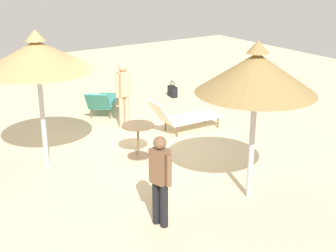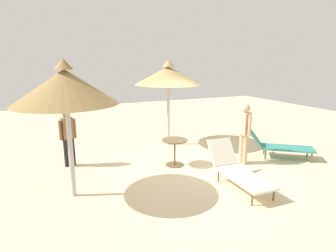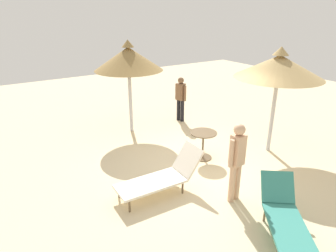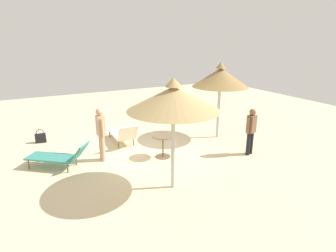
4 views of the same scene
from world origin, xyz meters
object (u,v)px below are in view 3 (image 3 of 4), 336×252
object	(u,v)px
side_table_round	(203,140)
parasol_umbrella_edge	(128,59)
parasol_umbrella_far_left	(279,67)
person_standing_near_left	(237,158)
lounge_chair_back	(286,218)
person_standing_far_right	(181,97)
lounge_chair_front	(163,176)

from	to	relation	value
side_table_round	parasol_umbrella_edge	bearing A→B (deg)	-74.92
parasol_umbrella_far_left	person_standing_near_left	size ratio (longest dim) A/B	1.68
parasol_umbrella_edge	parasol_umbrella_far_left	distance (m)	4.27
person_standing_near_left	parasol_umbrella_edge	bearing A→B (deg)	-88.91
lounge_chair_back	parasol_umbrella_far_left	bearing A→B (deg)	-136.05
person_standing_far_right	parasol_umbrella_far_left	bearing A→B (deg)	102.42
lounge_chair_front	lounge_chair_back	size ratio (longest dim) A/B	1.04
parasol_umbrella_edge	person_standing_near_left	distance (m)	4.77
parasol_umbrella_edge	side_table_round	bearing A→B (deg)	105.08
person_standing_near_left	person_standing_far_right	xyz separation A→B (m)	(-1.79, -4.48, -0.09)
parasol_umbrella_far_left	side_table_round	bearing A→B (deg)	-18.87
lounge_chair_back	side_table_round	size ratio (longest dim) A/B	2.51
parasol_umbrella_edge	person_standing_far_right	xyz separation A→B (m)	(-1.88, 0.09, -1.45)
parasol_umbrella_edge	person_standing_near_left	bearing A→B (deg)	91.09
lounge_chair_front	person_standing_near_left	xyz separation A→B (m)	(-1.08, 1.05, 0.57)
parasol_umbrella_edge	person_standing_far_right	distance (m)	2.37
parasol_umbrella_far_left	person_standing_far_right	world-z (taller)	parasol_umbrella_far_left
parasol_umbrella_far_left	lounge_chair_front	size ratio (longest dim) A/B	1.49
person_standing_far_right	side_table_round	distance (m)	2.91
parasol_umbrella_far_left	lounge_chair_back	bearing A→B (deg)	43.95
parasol_umbrella_edge	side_table_round	size ratio (longest dim) A/B	3.93
side_table_round	person_standing_near_left	bearing A→B (deg)	70.29
parasol_umbrella_far_left	lounge_chair_back	size ratio (longest dim) A/B	1.55
lounge_chair_front	side_table_round	size ratio (longest dim) A/B	2.61
lounge_chair_front	person_standing_near_left	distance (m)	1.61
parasol_umbrella_far_left	person_standing_near_left	world-z (taller)	parasol_umbrella_far_left
lounge_chair_front	person_standing_far_right	distance (m)	4.50
lounge_chair_front	lounge_chair_back	distance (m)	2.55
person_standing_near_left	parasol_umbrella_far_left	bearing A→B (deg)	-154.78
parasol_umbrella_far_left	lounge_chair_back	world-z (taller)	parasol_umbrella_far_left
lounge_chair_front	person_standing_near_left	size ratio (longest dim) A/B	1.13
lounge_chair_back	side_table_round	distance (m)	3.17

